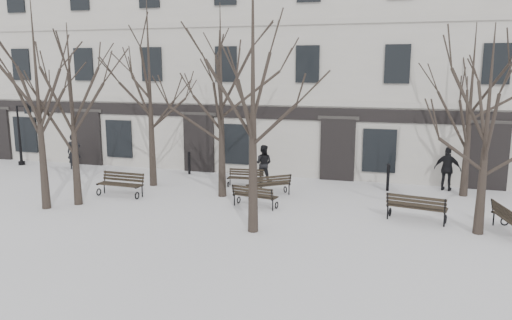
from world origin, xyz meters
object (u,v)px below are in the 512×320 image
at_px(tree_0, 37,80).
at_px(tree_3, 489,105).
at_px(tree_2, 253,51).
at_px(tree_1, 71,93).
at_px(lamp_post, 22,130).
at_px(bench_3, 246,177).
at_px(bench_1, 255,195).
at_px(bench_4, 269,184).
at_px(bench_2, 416,207).
at_px(bench_0, 121,183).
at_px(bench_5, 510,219).

relative_size(tree_0, tree_3, 1.16).
bearing_deg(tree_2, tree_1, 170.93).
relative_size(tree_0, lamp_post, 2.28).
height_order(tree_2, lamp_post, tree_2).
bearing_deg(bench_3, tree_0, -143.24).
xyz_separation_m(tree_1, bench_1, (6.73, 1.51, -3.82)).
xyz_separation_m(tree_3, bench_4, (-7.67, 2.66, -3.62)).
xyz_separation_m(tree_0, tree_1, (0.81, 0.83, -0.50)).
bearing_deg(bench_2, tree_1, 17.01).
bearing_deg(tree_2, tree_3, 14.74).
bearing_deg(bench_3, bench_0, -150.72).
distance_m(tree_0, bench_0, 5.21).
distance_m(tree_1, tree_3, 14.51).
xyz_separation_m(bench_1, bench_4, (0.09, 1.80, 0.03)).
relative_size(tree_3, bench_1, 3.66).
relative_size(tree_1, bench_2, 3.31).
relative_size(tree_2, tree_3, 1.39).
bearing_deg(tree_0, bench_2, 9.27).
bearing_deg(lamp_post, bench_3, -5.93).
xyz_separation_m(tree_0, tree_3, (15.30, 1.48, -0.68)).
height_order(bench_3, bench_5, bench_5).
relative_size(bench_3, bench_4, 0.89).
distance_m(bench_1, bench_2, 5.87).
relative_size(tree_3, bench_4, 3.64).
xyz_separation_m(tree_0, lamp_post, (-6.83, 6.76, -2.85)).
bearing_deg(bench_2, tree_0, 20.12).
distance_m(tree_2, bench_4, 6.94).
relative_size(tree_1, bench_1, 3.81).
relative_size(tree_2, bench_4, 5.08).
bearing_deg(bench_5, tree_3, 90.27).
height_order(tree_2, bench_5, tree_2).
bearing_deg(bench_2, bench_5, -179.00).
distance_m(bench_3, lamp_post, 13.20).
bearing_deg(tree_1, lamp_post, 142.16).
height_order(tree_3, bench_5, tree_3).
xyz_separation_m(tree_0, bench_5, (16.23, 1.69, -4.28)).
distance_m(bench_2, lamp_post, 20.79).
bearing_deg(bench_2, bench_1, 9.42).
xyz_separation_m(tree_1, bench_3, (5.40, 4.58, -3.86)).
xyz_separation_m(tree_1, bench_4, (6.82, 3.30, -3.80)).
bearing_deg(bench_5, tree_2, 91.59).
bearing_deg(bench_5, bench_4, 61.21).
relative_size(bench_2, lamp_post, 0.62).
bearing_deg(lamp_post, bench_0, -26.81).
xyz_separation_m(tree_0, bench_3, (6.21, 5.41, -4.36)).
height_order(tree_2, bench_1, tree_2).
bearing_deg(bench_0, lamp_post, 155.63).
distance_m(tree_2, bench_3, 8.11).
distance_m(bench_0, bench_4, 6.14).
bearing_deg(lamp_post, tree_3, -13.43).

